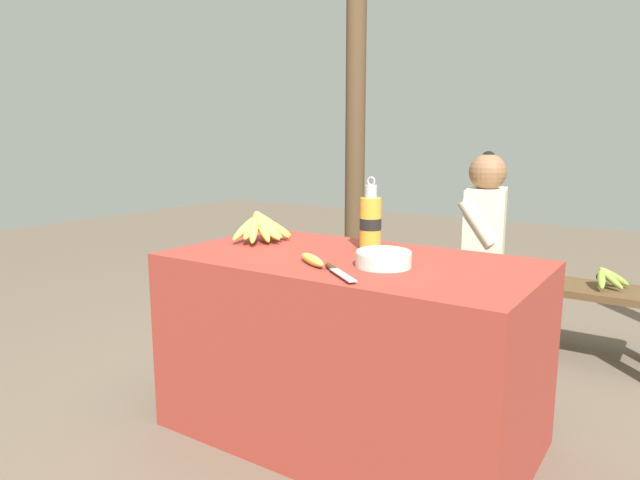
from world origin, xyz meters
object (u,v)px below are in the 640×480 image
(serving_bowl, at_px, (384,258))
(loose_banana_front, at_px, (312,260))
(water_bottle, at_px, (371,222))
(wooden_bench, at_px, (508,287))
(banana_bunch_green, at_px, (608,277))
(seated_vendor, at_px, (476,235))
(banana_bunch_ripe, at_px, (262,226))
(knife, at_px, (336,271))
(support_post_near, at_px, (356,106))

(serving_bowl, height_order, loose_banana_front, serving_bowl)
(water_bottle, bearing_deg, wooden_bench, 77.97)
(loose_banana_front, bearing_deg, banana_bunch_green, 62.97)
(seated_vendor, relative_size, banana_bunch_green, 4.20)
(banana_bunch_ripe, xyz_separation_m, seated_vendor, (0.52, 1.16, -0.15))
(banana_bunch_ripe, distance_m, water_bottle, 0.47)
(loose_banana_front, distance_m, knife, 0.15)
(serving_bowl, distance_m, seated_vendor, 1.31)
(support_post_near, bearing_deg, banana_bunch_green, -11.78)
(water_bottle, bearing_deg, banana_bunch_green, 57.52)
(water_bottle, distance_m, loose_banana_front, 0.36)
(serving_bowl, bearing_deg, seated_vendor, 95.11)
(serving_bowl, relative_size, water_bottle, 0.67)
(banana_bunch_ripe, distance_m, wooden_bench, 1.45)
(knife, distance_m, wooden_bench, 1.57)
(water_bottle, relative_size, knife, 1.45)
(banana_bunch_ripe, height_order, water_bottle, water_bottle)
(water_bottle, relative_size, seated_vendor, 0.27)
(banana_bunch_ripe, xyz_separation_m, serving_bowl, (0.63, -0.14, -0.03))
(wooden_bench, height_order, support_post_near, support_post_near)
(banana_bunch_green, bearing_deg, wooden_bench, -179.52)
(knife, bearing_deg, serving_bowl, 104.04)
(seated_vendor, height_order, support_post_near, support_post_near)
(banana_bunch_green, xyz_separation_m, support_post_near, (-1.62, 0.34, 0.88))
(serving_bowl, xyz_separation_m, seated_vendor, (-0.12, 1.30, -0.12))
(water_bottle, distance_m, seated_vendor, 1.09)
(loose_banana_front, relative_size, wooden_bench, 0.11)
(wooden_bench, bearing_deg, knife, -95.08)
(loose_banana_front, xyz_separation_m, banana_bunch_green, (0.74, 1.46, -0.26))
(loose_banana_front, bearing_deg, support_post_near, 116.12)
(water_bottle, bearing_deg, seated_vendor, 86.62)
(serving_bowl, xyz_separation_m, water_bottle, (-0.18, 0.24, 0.08))
(serving_bowl, relative_size, knife, 0.97)
(banana_bunch_green, distance_m, support_post_near, 1.88)
(water_bottle, bearing_deg, knife, -76.07)
(serving_bowl, xyz_separation_m, wooden_bench, (0.06, 1.34, -0.39))
(wooden_bench, height_order, seated_vendor, seated_vendor)
(support_post_near, bearing_deg, serving_bowl, -57.00)
(knife, xyz_separation_m, wooden_bench, (0.13, 1.52, -0.37))
(loose_banana_front, distance_m, wooden_bench, 1.53)
(banana_bunch_ripe, bearing_deg, seated_vendor, 66.06)
(banana_bunch_ripe, height_order, wooden_bench, banana_bunch_ripe)
(loose_banana_front, height_order, support_post_near, support_post_near)
(serving_bowl, bearing_deg, loose_banana_front, -152.99)
(serving_bowl, bearing_deg, water_bottle, 127.35)
(wooden_bench, relative_size, banana_bunch_green, 6.45)
(banana_bunch_ripe, relative_size, banana_bunch_green, 1.22)
(water_bottle, xyz_separation_m, loose_banana_front, (-0.04, -0.34, -0.09))
(support_post_near, bearing_deg, seated_vendor, -21.47)
(water_bottle, distance_m, support_post_near, 1.79)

